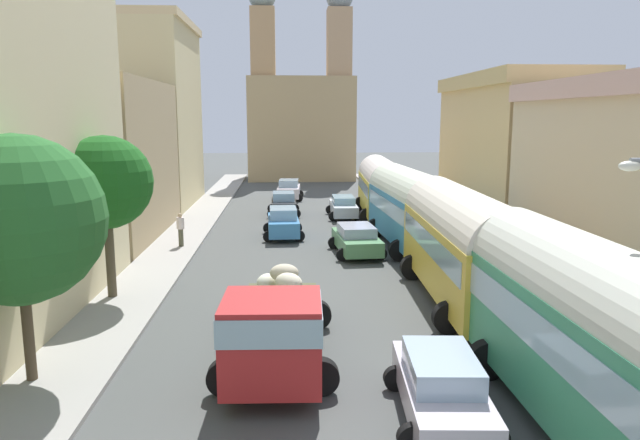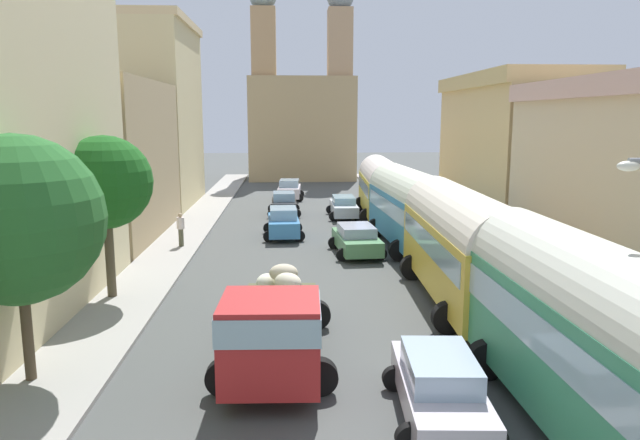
# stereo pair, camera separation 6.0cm
# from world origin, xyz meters

# --- Properties ---
(ground_plane) EXTENTS (154.00, 154.00, 0.00)m
(ground_plane) POSITION_xyz_m (0.00, 27.00, 0.00)
(ground_plane) COLOR #4A4D4A
(sidewalk_left) EXTENTS (2.50, 70.00, 0.14)m
(sidewalk_left) POSITION_xyz_m (-7.25, 27.00, 0.07)
(sidewalk_left) COLOR #9D9A94
(sidewalk_left) RESTS_ON ground
(sidewalk_right) EXTENTS (2.50, 70.00, 0.14)m
(sidewalk_right) POSITION_xyz_m (7.25, 27.00, 0.07)
(sidewalk_right) COLOR #A7A2A1
(sidewalk_right) RESTS_ON ground
(building_left_2) EXTENTS (5.80, 11.96, 8.46)m
(building_left_2) POSITION_xyz_m (-11.40, 27.80, 4.23)
(building_left_2) COLOR tan
(building_left_2) RESTS_ON ground
(building_left_3) EXTENTS (4.89, 11.08, 13.34)m
(building_left_3) POSITION_xyz_m (-10.72, 39.67, 6.69)
(building_left_3) COLOR beige
(building_left_3) RESTS_ON ground
(building_right_2) EXTENTS (5.44, 12.08, 8.85)m
(building_right_2) POSITION_xyz_m (10.97, 27.97, 4.46)
(building_right_2) COLOR tan
(building_right_2) RESTS_ON ground
(distant_church) EXTENTS (10.94, 7.24, 19.58)m
(distant_church) POSITION_xyz_m (0.00, 58.11, 6.36)
(distant_church) COLOR tan
(distant_church) RESTS_ON ground
(parked_bus_0) EXTENTS (3.27, 9.19, 4.15)m
(parked_bus_0) POSITION_xyz_m (4.60, 6.50, 2.31)
(parked_bus_0) COLOR #378F65
(parked_bus_0) RESTS_ON ground
(parked_bus_1) EXTENTS (3.51, 9.86, 4.07)m
(parked_bus_1) POSITION_xyz_m (4.60, 15.50, 2.24)
(parked_bus_1) COLOR gold
(parked_bus_1) RESTS_ON ground
(parked_bus_2) EXTENTS (3.57, 9.15, 3.97)m
(parked_bus_2) POSITION_xyz_m (4.60, 24.50, 2.18)
(parked_bus_2) COLOR teal
(parked_bus_2) RESTS_ON ground
(parked_bus_3) EXTENTS (3.52, 8.53, 3.87)m
(parked_bus_3) POSITION_xyz_m (4.60, 33.50, 2.13)
(parked_bus_3) COLOR gold
(parked_bus_3) RESTS_ON ground
(cargo_truck_0) EXTENTS (3.30, 7.53, 2.46)m
(cargo_truck_0) POSITION_xyz_m (-1.87, 10.03, 1.28)
(cargo_truck_0) COLOR #AF2424
(cargo_truck_0) RESTS_ON ground
(car_0) EXTENTS (2.31, 3.94, 1.64)m
(car_0) POSITION_xyz_m (-1.78, 27.38, 0.82)
(car_0) COLOR #4086C3
(car_0) RESTS_ON ground
(car_1) EXTENTS (2.25, 3.68, 1.57)m
(car_1) POSITION_xyz_m (-1.79, 34.67, 0.78)
(car_1) COLOR #2C2D30
(car_1) RESTS_ON ground
(car_2) EXTENTS (2.42, 4.06, 1.60)m
(car_2) POSITION_xyz_m (-1.41, 42.27, 0.80)
(car_2) COLOR silver
(car_2) RESTS_ON ground
(car_3) EXTENTS (2.39, 4.43, 1.48)m
(car_3) POSITION_xyz_m (1.77, 7.43, 0.75)
(car_3) COLOR silver
(car_3) RESTS_ON ground
(car_4) EXTENTS (2.57, 4.35, 1.42)m
(car_4) POSITION_xyz_m (1.76, 23.14, 0.73)
(car_4) COLOR #558F5A
(car_4) RESTS_ON ground
(car_5) EXTENTS (2.15, 4.37, 1.40)m
(car_5) POSITION_xyz_m (2.14, 33.67, 0.72)
(car_5) COLOR silver
(car_5) RESTS_ON ground
(pedestrian_1) EXTENTS (0.51, 0.51, 1.83)m
(pedestrian_1) POSITION_xyz_m (-6.88, 24.78, 1.04)
(pedestrian_1) COLOR #51513C
(pedestrian_1) RESTS_ON ground
(roadside_tree_1) EXTENTS (4.07, 4.07, 6.19)m
(roadside_tree_1) POSITION_xyz_m (-7.90, 9.64, 4.15)
(roadside_tree_1) COLOR brown
(roadside_tree_1) RESTS_ON ground
(roadside_tree_2) EXTENTS (3.29, 3.29, 5.93)m
(roadside_tree_2) POSITION_xyz_m (-7.90, 16.49, 4.26)
(roadside_tree_2) COLOR brown
(roadside_tree_2) RESTS_ON ground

